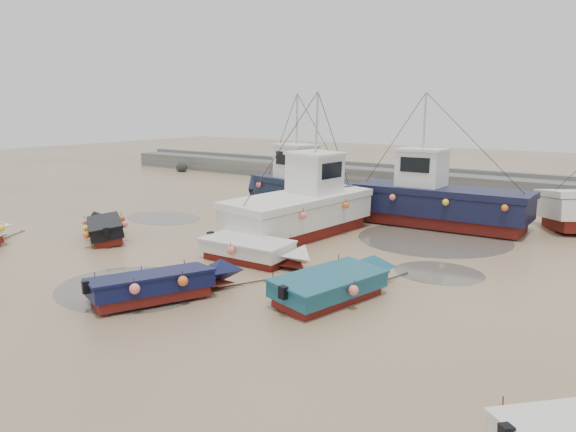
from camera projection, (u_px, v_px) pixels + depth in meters
name	position (u px, v px, depth m)	size (l,w,h in m)	color
ground	(240.00, 275.00, 19.14)	(120.00, 120.00, 0.00)	tan
seawall	(460.00, 184.00, 36.51)	(60.00, 4.92, 1.50)	slate
puddle_a	(132.00, 288.00, 17.76)	(5.02, 5.02, 0.01)	#565047
puddle_b	(439.00, 273.00, 19.34)	(3.10, 3.10, 0.01)	#565047
puddle_c	(163.00, 218.00, 28.67)	(4.29, 4.29, 0.01)	#565047
puddle_d	(434.00, 238.00, 24.27)	(6.54, 6.54, 0.01)	#565047
dinghy_1	(163.00, 281.00, 16.62)	(3.23, 5.58, 1.43)	maroon
dinghy_2	(337.00, 281.00, 16.68)	(2.61, 5.84, 1.43)	maroon
dinghy_4	(106.00, 225.00, 24.33)	(4.99, 3.68, 1.43)	maroon
dinghy_5	(255.00, 248.00, 20.47)	(5.77, 2.12, 1.43)	maroon
cabin_boat_0	(299.00, 188.00, 29.71)	(9.52, 4.13, 6.22)	maroon
cabin_boat_1	(308.00, 205.00, 24.83)	(3.48, 10.86, 6.22)	maroon
cabin_boat_2	(429.00, 198.00, 26.75)	(11.25, 3.58, 6.22)	maroon
person	(321.00, 224.00, 27.11)	(0.67, 0.44, 1.83)	#1B2537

